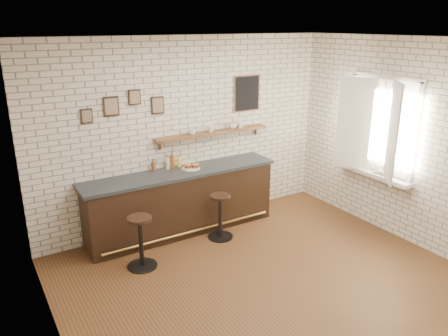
{
  "coord_description": "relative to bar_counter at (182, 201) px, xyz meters",
  "views": [
    {
      "loc": [
        -3.0,
        -4.04,
        3.17
      ],
      "look_at": [
        0.0,
        0.9,
        1.24
      ],
      "focal_mm": 35.0,
      "sensor_mm": 36.0,
      "label": 1
    }
  ],
  "objects": [
    {
      "name": "shelf_cup_c",
      "position": [
        1.06,
        0.2,
        1.04
      ],
      "size": [
        0.13,
        0.13,
        0.1
      ],
      "primitive_type": "imported",
      "rotation": [
        0.0,
        0.0,
        1.64
      ],
      "color": "white",
      "rests_on": "wall_shelf"
    },
    {
      "name": "bitters_bottle_amber",
      "position": [
        -0.05,
        0.2,
        0.61
      ],
      "size": [
        0.06,
        0.06,
        0.27
      ],
      "color": "#9E4C19",
      "rests_on": "bar_counter"
    },
    {
      "name": "book_lower",
      "position": [
        2.67,
        -1.52,
        0.43
      ],
      "size": [
        0.24,
        0.26,
        0.02
      ],
      "primitive_type": "imported",
      "rotation": [
        0.0,
        0.0,
        0.51
      ],
      "color": "tan",
      "rests_on": "window_sill"
    },
    {
      "name": "bar_stool_right",
      "position": [
        0.4,
        -0.5,
        -0.13
      ],
      "size": [
        0.41,
        0.41,
        0.7
      ],
      "color": "black",
      "rests_on": "ground"
    },
    {
      "name": "back_wall_decor",
      "position": [
        0.51,
        0.28,
        1.54
      ],
      "size": [
        2.96,
        0.02,
        0.56
      ],
      "color": "black",
      "rests_on": "ground"
    },
    {
      "name": "ground",
      "position": [
        0.29,
        -1.7,
        -0.51
      ],
      "size": [
        5.0,
        5.0,
        0.0
      ],
      "primitive_type": "plane",
      "color": "brown",
      "rests_on": "ground"
    },
    {
      "name": "sandwich_plate",
      "position": [
        0.19,
        0.02,
        0.51
      ],
      "size": [
        0.28,
        0.28,
        0.01
      ],
      "primitive_type": "cylinder",
      "color": "white",
      "rests_on": "bar_counter"
    },
    {
      "name": "potato_chips",
      "position": [
        0.17,
        0.02,
        0.52
      ],
      "size": [
        0.26,
        0.19,
        0.0
      ],
      "color": "#E2AF4F",
      "rests_on": "sandwich_plate"
    },
    {
      "name": "bar_counter",
      "position": [
        0.0,
        0.0,
        0.0
      ],
      "size": [
        3.1,
        0.65,
        1.01
      ],
      "color": "black",
      "rests_on": "ground"
    },
    {
      "name": "shelf_cup_a",
      "position": [
        0.31,
        0.2,
        1.04
      ],
      "size": [
        0.13,
        0.13,
        0.09
      ],
      "primitive_type": "imported",
      "rotation": [
        0.0,
        0.0,
        0.13
      ],
      "color": "white",
      "rests_on": "wall_shelf"
    },
    {
      "name": "window_sill",
      "position": [
        2.69,
        -1.4,
        0.39
      ],
      "size": [
        0.2,
        1.35,
        0.06
      ],
      "color": "white",
      "rests_on": "ground"
    },
    {
      "name": "ciabatta_sandwich",
      "position": [
        0.2,
        0.02,
        0.55
      ],
      "size": [
        0.26,
        0.19,
        0.08
      ],
      "color": "#B9844C",
      "rests_on": "sandwich_plate"
    },
    {
      "name": "book_upper",
      "position": [
        2.67,
        -1.52,
        0.45
      ],
      "size": [
        0.19,
        0.23,
        0.02
      ],
      "primitive_type": "imported",
      "rotation": [
        0.0,
        0.0,
        -0.22
      ],
      "color": "tan",
      "rests_on": "book_lower"
    },
    {
      "name": "bitters_bottle_brown",
      "position": [
        -0.36,
        0.2,
        0.58
      ],
      "size": [
        0.06,
        0.06,
        0.2
      ],
      "color": "brown",
      "rests_on": "bar_counter"
    },
    {
      "name": "casement_window",
      "position": [
        2.65,
        -1.4,
        1.14
      ],
      "size": [
        0.4,
        1.3,
        1.56
      ],
      "color": "white",
      "rests_on": "ground"
    },
    {
      "name": "bar_stool_left",
      "position": [
        -0.95,
        -0.69,
        -0.11
      ],
      "size": [
        0.43,
        0.43,
        0.74
      ],
      "color": "black",
      "rests_on": "ground"
    },
    {
      "name": "wall_shelf",
      "position": [
        0.69,
        0.2,
        0.97
      ],
      "size": [
        2.0,
        0.18,
        0.18
      ],
      "color": "brown",
      "rests_on": "ground"
    },
    {
      "name": "shelf_cup_b",
      "position": [
        0.65,
        0.2,
        1.04
      ],
      "size": [
        0.14,
        0.14,
        0.1
      ],
      "primitive_type": "imported",
      "rotation": [
        0.0,
        0.0,
        1.23
      ],
      "color": "white",
      "rests_on": "wall_shelf"
    },
    {
      "name": "condiment_bottle_yellow",
      "position": [
        0.07,
        0.2,
        0.58
      ],
      "size": [
        0.06,
        0.06,
        0.18
      ],
      "color": "yellow",
      "rests_on": "bar_counter"
    },
    {
      "name": "bitters_bottle_white",
      "position": [
        -0.13,
        0.2,
        0.59
      ],
      "size": [
        0.06,
        0.06,
        0.22
      ],
      "color": "silver",
      "rests_on": "bar_counter"
    },
    {
      "name": "shelf_cup_d",
      "position": [
        1.22,
        0.2,
        1.04
      ],
      "size": [
        0.13,
        0.13,
        0.1
      ],
      "primitive_type": "imported",
      "rotation": [
        0.0,
        0.0,
        0.26
      ],
      "color": "white",
      "rests_on": "wall_shelf"
    }
  ]
}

